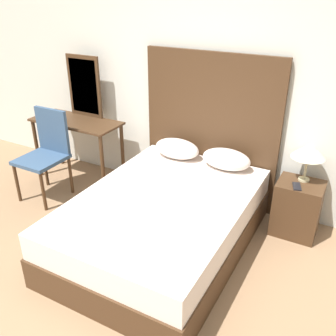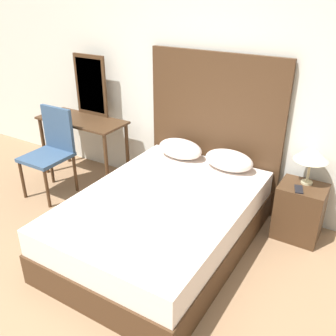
{
  "view_description": "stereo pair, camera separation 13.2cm",
  "coord_description": "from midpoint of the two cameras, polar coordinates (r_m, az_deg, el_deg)",
  "views": [
    {
      "loc": [
        1.53,
        -1.15,
        2.23
      ],
      "look_at": [
        0.13,
        1.42,
        0.77
      ],
      "focal_mm": 40.0,
      "sensor_mm": 36.0,
      "label": 1
    },
    {
      "loc": [
        1.65,
        -1.08,
        2.23
      ],
      "look_at": [
        0.13,
        1.42,
        0.77
      ],
      "focal_mm": 40.0,
      "sensor_mm": 36.0,
      "label": 2
    }
  ],
  "objects": [
    {
      "name": "headboard",
      "position": [
        4.02,
        5.48,
        5.76
      ],
      "size": [
        1.49,
        0.05,
        1.63
      ],
      "color": "#422B19",
      "rests_on": "ground_plane"
    },
    {
      "name": "bed",
      "position": [
        3.45,
        -1.92,
        -8.31
      ],
      "size": [
        1.42,
        2.02,
        0.52
      ],
      "color": "#422B19",
      "rests_on": "ground_plane"
    },
    {
      "name": "pillow_right",
      "position": [
        3.81,
        7.89,
        1.32
      ],
      "size": [
        0.5,
        0.29,
        0.21
      ],
      "color": "silver",
      "rests_on": "bed"
    },
    {
      "name": "wall_back",
      "position": [
        3.98,
        4.48,
        13.66
      ],
      "size": [
        10.0,
        0.06,
        2.7
      ],
      "color": "silver",
      "rests_on": "ground_plane"
    },
    {
      "name": "table_lamp",
      "position": [
        3.61,
        19.71,
        2.45
      ],
      "size": [
        0.31,
        0.31,
        0.38
      ],
      "color": "tan",
      "rests_on": "nightstand"
    },
    {
      "name": "vanity_mirror",
      "position": [
        4.65,
        -13.45,
        12.01
      ],
      "size": [
        0.46,
        0.03,
        0.72
      ],
      "color": "#422B19",
      "rests_on": "vanity_desk"
    },
    {
      "name": "vanity_desk",
      "position": [
        4.65,
        -14.51,
        5.52
      ],
      "size": [
        1.1,
        0.47,
        0.76
      ],
      "color": "#422B19",
      "rests_on": "ground_plane"
    },
    {
      "name": "phone_on_nightstand",
      "position": [
        3.6,
        18.05,
        -2.68
      ],
      "size": [
        0.11,
        0.16,
        0.01
      ],
      "color": "black",
      "rests_on": "nightstand"
    },
    {
      "name": "pillow_left",
      "position": [
        4.02,
        0.44,
        2.96
      ],
      "size": [
        0.5,
        0.29,
        0.21
      ],
      "color": "silver",
      "rests_on": "bed"
    },
    {
      "name": "phone_on_bed",
      "position": [
        3.41,
        -6.41,
        -3.68
      ],
      "size": [
        0.16,
        0.16,
        0.01
      ],
      "color": "#B7B7BC",
      "rests_on": "bed"
    },
    {
      "name": "nightstand",
      "position": [
        3.81,
        18.12,
        -5.86
      ],
      "size": [
        0.42,
        0.36,
        0.55
      ],
      "color": "#422B19",
      "rests_on": "ground_plane"
    },
    {
      "name": "chair",
      "position": [
        4.4,
        -18.86,
        2.75
      ],
      "size": [
        0.46,
        0.49,
        0.99
      ],
      "color": "#334C6B",
      "rests_on": "ground_plane"
    }
  ]
}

